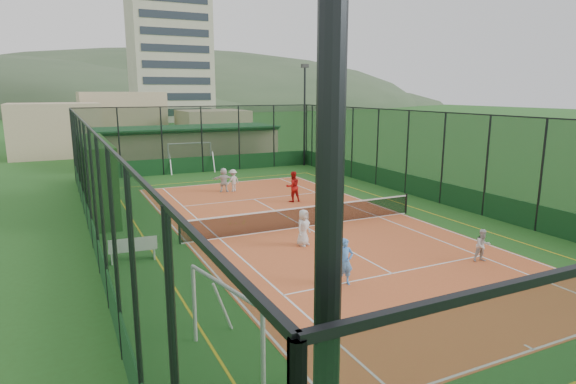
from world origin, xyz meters
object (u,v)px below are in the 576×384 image
object	(u,v)px
clubhouse	(186,145)
child_near_right	(483,245)
floodlight_ne	(305,116)
apartment_tower	(169,46)
child_far_right	(338,192)
futsal_goal_near	(225,327)
child_near_left	(303,228)
child_far_back	(224,180)
child_far_left	(233,180)
child_near_mid	(345,262)
coach	(293,187)
futsal_goal_far	(190,157)
white_bench	(133,249)

from	to	relation	value
clubhouse	child_near_right	distance (m)	29.09
floodlight_ne	apartment_tower	distance (m)	66.39
apartment_tower	child_far_right	world-z (taller)	apartment_tower
apartment_tower	child_near_right	distance (m)	90.38
apartment_tower	futsal_goal_near	distance (m)	94.35
apartment_tower	child_near_left	size ratio (longest dim) A/B	20.14
child_far_back	child_far_right	bearing A→B (deg)	148.57
child_far_left	floodlight_ne	bearing A→B (deg)	-161.14
child_near_mid	child_near_left	bearing A→B (deg)	91.02
clubhouse	child_far_left	bearing A→B (deg)	-91.51
coach	child_near_mid	bearing A→B (deg)	71.66
apartment_tower	child_near_left	xyz separation A→B (m)	(-13.33, -84.36, -14.25)
futsal_goal_far	child_far_back	distance (m)	8.57
child_far_right	clubhouse	bearing A→B (deg)	-73.18
child_far_right	floodlight_ne	bearing A→B (deg)	-104.64
floodlight_ne	futsal_goal_far	distance (m)	9.94
child_near_left	child_far_right	xyz separation A→B (m)	(5.13, 5.72, -0.10)
floodlight_ne	clubhouse	world-z (taller)	floodlight_ne
floodlight_ne	child_far_left	size ratio (longest dim) A/B	5.96
child_near_right	coach	size ratio (longest dim) A/B	0.71
apartment_tower	futsal_goal_far	bearing A→B (deg)	-101.26
white_bench	futsal_goal_near	bearing A→B (deg)	-79.48
apartment_tower	child_far_back	size ratio (longest dim) A/B	20.00
child_far_left	coach	world-z (taller)	coach
futsal_goal_near	child_near_right	distance (m)	10.95
clubhouse	futsal_goal_far	world-z (taller)	clubhouse
apartment_tower	child_far_right	bearing A→B (deg)	-95.96
floodlight_ne	white_bench	xyz separation A→B (m)	(-16.40, -17.84, -3.65)
futsal_goal_far	child_far_left	xyz separation A→B (m)	(0.47, -8.69, -0.39)
apartment_tower	child_far_left	xyz separation A→B (m)	(-12.34, -73.01, -14.30)
futsal_goal_near	futsal_goal_far	distance (m)	27.72
child_near_mid	child_far_right	world-z (taller)	child_near_mid
child_near_mid	coach	bearing A→B (deg)	81.71
white_bench	futsal_goal_far	world-z (taller)	futsal_goal_far
child_near_right	white_bench	bearing A→B (deg)	166.74
futsal_goal_near	child_far_back	xyz separation A→B (m)	(6.04, 18.48, -0.23)
child_far_left	child_far_right	size ratio (longest dim) A/B	1.07
apartment_tower	futsal_goal_near	size ratio (longest dim) A/B	9.79
clubhouse	child_far_right	xyz separation A→B (m)	(3.79, -18.64, -0.92)
white_bench	child_near_mid	world-z (taller)	child_near_mid
floodlight_ne	clubhouse	size ratio (longest dim) A/B	0.54
white_bench	futsal_goal_far	xyz separation A→B (m)	(6.99, 18.92, 0.61)
futsal_goal_far	child_near_mid	xyz separation A→B (m)	(-1.17, -24.16, -0.31)
white_bench	child_near_left	bearing A→B (deg)	-5.37
white_bench	child_far_back	world-z (taller)	child_far_back
white_bench	futsal_goal_near	distance (m)	8.18
clubhouse	apartment_tower	world-z (taller)	apartment_tower
child_near_right	coach	bearing A→B (deg)	112.14
floodlight_ne	child_far_right	distance (m)	14.51
futsal_goal_far	floodlight_ne	bearing A→B (deg)	-3.75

